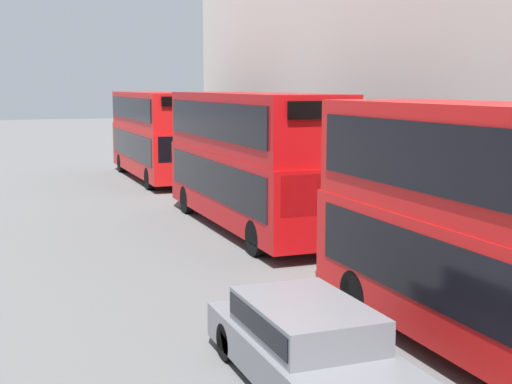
% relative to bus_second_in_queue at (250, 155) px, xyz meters
% --- Properties ---
extents(bus_second_in_queue, '(2.59, 10.26, 4.38)m').
position_rel_bus_second_in_queue_xyz_m(bus_second_in_queue, '(0.00, 0.00, 0.00)').
color(bus_second_in_queue, '#B20C0F').
rests_on(bus_second_in_queue, ground).
extents(bus_third_in_queue, '(2.59, 10.19, 4.29)m').
position_rel_bus_second_in_queue_xyz_m(bus_third_in_queue, '(0.00, 13.36, -0.04)').
color(bus_third_in_queue, red).
rests_on(bus_third_in_queue, ground).
extents(car_hatchback, '(1.85, 4.58, 1.31)m').
position_rel_bus_second_in_queue_xyz_m(car_hatchback, '(-3.40, -11.73, -1.71)').
color(car_hatchback, slate).
rests_on(car_hatchback, ground).
extents(pedestrian, '(0.36, 0.36, 1.72)m').
position_rel_bus_second_in_queue_xyz_m(pedestrian, '(2.81, -2.15, -1.62)').
color(pedestrian, '#26262D').
rests_on(pedestrian, ground).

